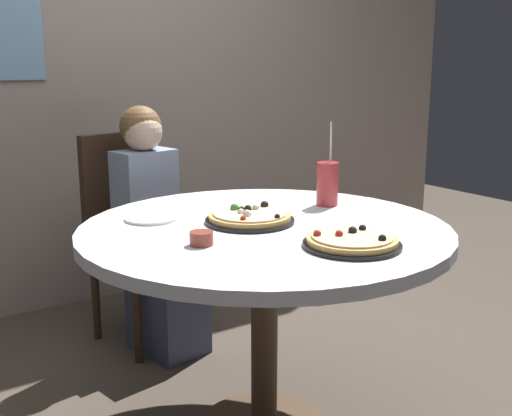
{
  "coord_description": "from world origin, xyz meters",
  "views": [
    {
      "loc": [
        -1.15,
        -1.65,
        1.28
      ],
      "look_at": [
        0.0,
        0.05,
        0.8
      ],
      "focal_mm": 45.0,
      "sensor_mm": 36.0,
      "label": 1
    }
  ],
  "objects": [
    {
      "name": "dining_table",
      "position": [
        0.0,
        0.0,
        0.65
      ],
      "size": [
        1.21,
        1.21,
        0.75
      ],
      "color": "silver",
      "rests_on": "ground_plane"
    },
    {
      "name": "pizza_veggie",
      "position": [
        -0.02,
        0.06,
        0.77
      ],
      "size": [
        0.3,
        0.3,
        0.05
      ],
      "color": "black",
      "rests_on": "dining_table"
    },
    {
      "name": "plate_small",
      "position": [
        -0.27,
        0.28,
        0.76
      ],
      "size": [
        0.18,
        0.18,
        0.01
      ],
      "primitive_type": "cylinder",
      "color": "white",
      "rests_on": "dining_table"
    },
    {
      "name": "wall_with_window",
      "position": [
        -0.0,
        1.65,
        1.45
      ],
      "size": [
        5.2,
        0.14,
        2.9
      ],
      "color": "#A8998E",
      "rests_on": "ground_plane"
    },
    {
      "name": "diner_child",
      "position": [
        0.01,
        0.85,
        0.48
      ],
      "size": [
        0.31,
        0.43,
        1.08
      ],
      "color": "#3F4766",
      "rests_on": "ground_plane"
    },
    {
      "name": "soda_cup",
      "position": [
        0.36,
        0.12,
        0.83
      ],
      "size": [
        0.08,
        0.08,
        0.31
      ],
      "color": "#B73333",
      "rests_on": "dining_table"
    },
    {
      "name": "chair_wooden",
      "position": [
        -0.02,
        1.03,
        0.53
      ],
      "size": [
        0.46,
        0.46,
        0.95
      ],
      "color": "#382619",
      "rests_on": "ground_plane"
    },
    {
      "name": "pizza_cheese",
      "position": [
        0.07,
        -0.34,
        0.77
      ],
      "size": [
        0.29,
        0.29,
        0.05
      ],
      "color": "black",
      "rests_on": "dining_table"
    },
    {
      "name": "sauce_bowl",
      "position": [
        -0.28,
        -0.07,
        0.77
      ],
      "size": [
        0.07,
        0.07,
        0.04
      ],
      "primitive_type": "cylinder",
      "color": "brown",
      "rests_on": "dining_table"
    }
  ]
}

